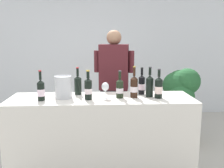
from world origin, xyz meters
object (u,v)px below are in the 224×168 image
object	(u,v)px
ice_bucket	(63,87)
wine_bottle_4	(120,88)
person_server	(114,95)
wine_bottle_1	(78,85)
wine_glass	(105,87)
wine_bottle_3	(41,90)
wine_bottle_5	(134,87)
wine_bottle_7	(150,85)
wine_bottle_2	(88,89)
wine_bottle_6	(142,85)
wine_bottle_0	(159,88)
potted_shrub	(181,93)

from	to	relation	value
ice_bucket	wine_bottle_4	bearing A→B (deg)	-2.30
ice_bucket	person_server	world-z (taller)	person_server
wine_bottle_1	wine_glass	xyz separation A→B (m)	(0.31, -0.19, 0.00)
wine_bottle_3	wine_bottle_5	bearing A→B (deg)	4.72
wine_bottle_1	wine_bottle_7	xyz separation A→B (m)	(0.80, -0.15, 0.01)
wine_bottle_1	wine_bottle_5	bearing A→B (deg)	-15.81
wine_bottle_5	wine_glass	bearing A→B (deg)	-176.99
wine_bottle_3	wine_bottle_2	bearing A→B (deg)	1.67
wine_bottle_6	wine_bottle_0	bearing A→B (deg)	-51.56
wine_bottle_6	person_server	distance (m)	0.67
wine_bottle_3	wine_bottle_5	world-z (taller)	wine_bottle_5
wine_glass	wine_bottle_6	bearing A→B (deg)	21.52
wine_bottle_1	wine_bottle_6	size ratio (longest dim) A/B	1.01
wine_bottle_0	wine_bottle_1	bearing A→B (deg)	166.21
wine_glass	wine_bottle_7	bearing A→B (deg)	4.81
wine_bottle_2	wine_bottle_6	xyz separation A→B (m)	(0.60, 0.22, -0.00)
wine_bottle_4	wine_bottle_7	xyz separation A→B (m)	(0.33, 0.04, 0.02)
wine_bottle_4	wine_glass	distance (m)	0.16
wine_bottle_6	person_server	size ratio (longest dim) A/B	0.18
person_server	ice_bucket	bearing A→B (deg)	-130.31
wine_bottle_0	wine_bottle_7	xyz separation A→B (m)	(-0.08, 0.07, 0.01)
wine_bottle_6	potted_shrub	world-z (taller)	wine_bottle_6
wine_bottle_4	potted_shrub	world-z (taller)	wine_bottle_4
person_server	wine_bottle_6	bearing A→B (deg)	-62.78
wine_bottle_5	wine_glass	size ratio (longest dim) A/B	1.98
wine_bottle_1	wine_bottle_6	xyz separation A→B (m)	(0.73, -0.03, -0.00)
wine_glass	potted_shrub	size ratio (longest dim) A/B	0.15
wine_bottle_1	wine_bottle_3	world-z (taller)	wine_bottle_3
wine_bottle_3	potted_shrub	distance (m)	2.20
ice_bucket	person_server	size ratio (longest dim) A/B	0.14
wine_bottle_0	wine_bottle_6	distance (m)	0.24
wine_bottle_0	ice_bucket	xyz separation A→B (m)	(-1.03, 0.05, 0.01)
wine_bottle_7	person_server	world-z (taller)	person_server
wine_glass	ice_bucket	xyz separation A→B (m)	(-0.45, 0.03, 0.00)
wine_bottle_0	wine_bottle_6	xyz separation A→B (m)	(-0.15, 0.19, -0.00)
wine_bottle_3	potted_shrub	world-z (taller)	wine_bottle_3
wine_bottle_7	potted_shrub	bearing A→B (deg)	55.28
wine_bottle_3	person_server	bearing A→B (deg)	44.30
wine_bottle_4	wine_bottle_2	bearing A→B (deg)	-170.84
wine_bottle_2	wine_bottle_0	bearing A→B (deg)	2.01
wine_bottle_5	potted_shrub	world-z (taller)	wine_bottle_5
wine_bottle_1	wine_bottle_3	distance (m)	0.44
wine_bottle_4	wine_bottle_5	world-z (taller)	wine_bottle_5
ice_bucket	potted_shrub	distance (m)	1.97
wine_bottle_2	wine_bottle_7	world-z (taller)	wine_bottle_7
wine_bottle_3	wine_bottle_7	world-z (taller)	wine_bottle_7
person_server	wine_bottle_5	bearing A→B (deg)	-75.97
wine_bottle_7	person_server	size ratio (longest dim) A/B	0.19
wine_bottle_1	person_server	xyz separation A→B (m)	(0.45, 0.53, -0.25)
wine_bottle_0	wine_bottle_3	size ratio (longest dim) A/B	1.00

